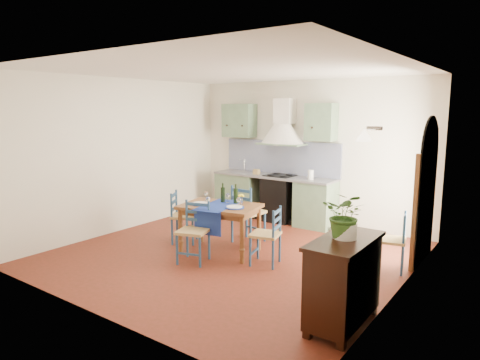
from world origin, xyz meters
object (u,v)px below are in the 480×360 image
(sideboard, at_px, (343,279))
(potted_plant, at_px, (346,215))
(chair_near, at_px, (194,231))
(dining_table, at_px, (220,211))

(sideboard, height_order, potted_plant, potted_plant)
(chair_near, height_order, sideboard, sideboard)
(dining_table, bearing_deg, potted_plant, -23.47)
(sideboard, relative_size, potted_plant, 2.17)
(dining_table, height_order, chair_near, dining_table)
(dining_table, distance_m, sideboard, 2.71)
(sideboard, distance_m, potted_plant, 0.67)
(potted_plant, bearing_deg, sideboard, -67.88)
(chair_near, xyz_separation_m, potted_plant, (2.52, -0.51, 0.71))
(chair_near, bearing_deg, potted_plant, -11.44)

